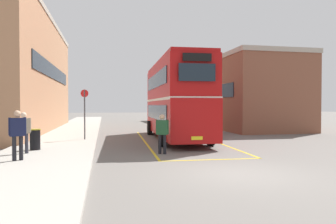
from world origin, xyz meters
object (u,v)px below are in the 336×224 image
(double_decker_bus, at_px, (175,99))
(bus_stop_sign, at_px, (85,110))
(litter_bin, at_px, (35,139))
(single_deck_bus, at_px, (168,109))
(pedestrian_boarding, at_px, (162,131))
(pedestrian_waiting_near, at_px, (24,130))
(pedestrian_waiting_far, at_px, (18,131))

(double_decker_bus, relative_size, bus_stop_sign, 3.76)
(double_decker_bus, bearing_deg, bus_stop_sign, -178.06)
(double_decker_bus, distance_m, litter_bin, 8.65)
(single_deck_bus, relative_size, pedestrian_boarding, 5.11)
(pedestrian_waiting_near, distance_m, pedestrian_waiting_far, 1.70)
(single_deck_bus, bearing_deg, litter_bin, -114.23)
(pedestrian_waiting_far, bearing_deg, bus_stop_sign, 73.97)
(double_decker_bus, height_order, litter_bin, double_decker_bus)
(litter_bin, relative_size, bus_stop_sign, 0.32)
(double_decker_bus, xyz_separation_m, single_deck_bus, (3.58, 20.06, -0.88))
(double_decker_bus, distance_m, single_deck_bus, 20.40)
(single_deck_bus, bearing_deg, pedestrian_waiting_far, -112.07)
(double_decker_bus, distance_m, pedestrian_waiting_far, 10.20)
(single_deck_bus, distance_m, pedestrian_waiting_far, 29.12)
(pedestrian_waiting_near, bearing_deg, bus_stop_sign, 67.20)
(pedestrian_waiting_far, xyz_separation_m, litter_bin, (0.03, 2.75, -0.59))
(pedestrian_waiting_far, bearing_deg, single_deck_bus, 67.93)
(pedestrian_waiting_near, relative_size, bus_stop_sign, 0.59)
(double_decker_bus, height_order, bus_stop_sign, double_decker_bus)
(pedestrian_waiting_near, relative_size, pedestrian_waiting_far, 0.94)
(double_decker_bus, xyz_separation_m, pedestrian_boarding, (-1.85, -5.59, -1.51))
(single_deck_bus, xyz_separation_m, pedestrian_boarding, (-5.43, -25.65, -0.64))
(litter_bin, height_order, bus_stop_sign, bus_stop_sign)
(single_deck_bus, height_order, pedestrian_boarding, single_deck_bus)
(pedestrian_boarding, bearing_deg, single_deck_bus, 78.05)
(bus_stop_sign, bearing_deg, pedestrian_boarding, -56.53)
(pedestrian_waiting_near, height_order, litter_bin, pedestrian_waiting_near)
(bus_stop_sign, bearing_deg, litter_bin, -115.50)
(pedestrian_waiting_far, bearing_deg, pedestrian_boarding, 13.62)
(double_decker_bus, relative_size, single_deck_bus, 1.23)
(double_decker_bus, relative_size, pedestrian_waiting_far, 6.04)
(single_deck_bus, xyz_separation_m, pedestrian_waiting_far, (-10.94, -26.99, -0.45))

